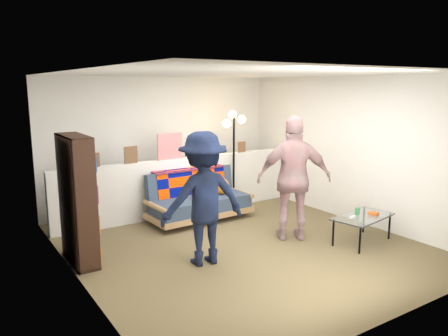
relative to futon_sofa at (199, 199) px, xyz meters
name	(u,v)px	position (x,y,z in m)	size (l,w,h in m)	color
ground	(239,244)	(-0.11, -1.36, -0.35)	(5.00, 5.00, 0.00)	brown
room_shell	(221,125)	(-0.11, -0.89, 1.32)	(4.60, 5.05, 2.45)	silver
half_wall_ledge	(181,186)	(-0.11, 0.44, 0.15)	(4.45, 0.15, 1.00)	silver
ledge_decor	(168,149)	(-0.34, 0.42, 0.83)	(2.97, 0.02, 0.45)	brown
futon_sofa	(199,199)	(0.00, 0.00, 0.00)	(1.77, 0.91, 0.75)	tan
bookshelf	(78,204)	(-2.20, -0.76, 0.42)	(0.27, 0.82, 1.64)	black
coffee_table	(363,218)	(1.42, -2.27, 0.02)	(1.02, 0.68, 0.49)	black
floor_lamp	(234,140)	(0.92, 0.30, 0.92)	(0.38, 0.33, 1.79)	black
person_left	(203,199)	(-0.87, -1.64, 0.50)	(1.09, 0.63, 1.69)	black
person_right	(294,179)	(0.68, -1.60, 0.56)	(1.07, 0.45, 1.83)	pink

